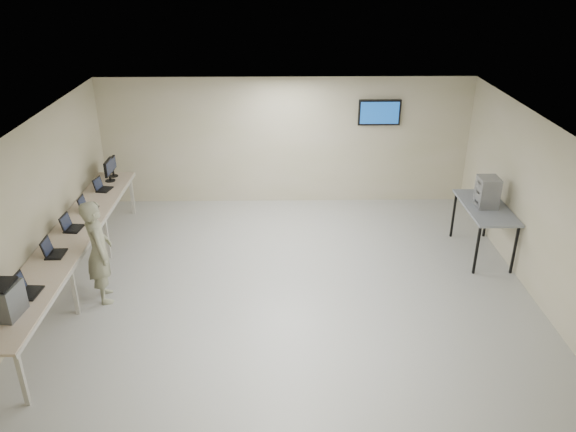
{
  "coord_description": "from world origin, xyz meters",
  "views": [
    {
      "loc": [
        -0.14,
        -8.26,
        5.12
      ],
      "look_at": [
        0.0,
        0.2,
        1.15
      ],
      "focal_mm": 35.0,
      "sensor_mm": 36.0,
      "label": 1
    }
  ],
  "objects_px": {
    "equipment_box": "(4,300)",
    "side_table": "(486,210)",
    "workbench": "(71,240)",
    "soldier": "(99,252)"
  },
  "relations": [
    {
      "from": "soldier",
      "to": "side_table",
      "type": "height_order",
      "value": "soldier"
    },
    {
      "from": "workbench",
      "to": "side_table",
      "type": "xyz_separation_m",
      "value": [
        7.19,
        0.93,
        0.08
      ]
    },
    {
      "from": "workbench",
      "to": "soldier",
      "type": "relative_size",
      "value": 3.47
    },
    {
      "from": "equipment_box",
      "to": "soldier",
      "type": "bearing_deg",
      "value": 75.95
    },
    {
      "from": "workbench",
      "to": "equipment_box",
      "type": "xyz_separation_m",
      "value": [
        -0.06,
        -2.21,
        0.29
      ]
    },
    {
      "from": "side_table",
      "to": "workbench",
      "type": "bearing_deg",
      "value": -172.6
    },
    {
      "from": "equipment_box",
      "to": "side_table",
      "type": "bearing_deg",
      "value": 30.07
    },
    {
      "from": "equipment_box",
      "to": "soldier",
      "type": "height_order",
      "value": "soldier"
    },
    {
      "from": "workbench",
      "to": "side_table",
      "type": "bearing_deg",
      "value": 7.4
    },
    {
      "from": "workbench",
      "to": "equipment_box",
      "type": "relative_size",
      "value": 13.59
    }
  ]
}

